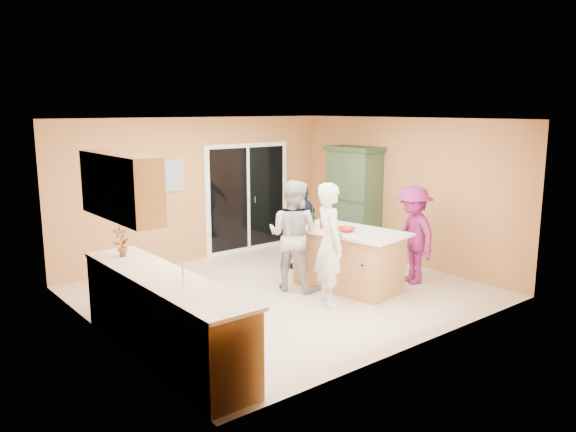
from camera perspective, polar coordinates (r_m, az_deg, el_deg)
floor at (r=8.63m, az=-0.36°, el=-7.74°), size 5.50×5.50×0.00m
ceiling at (r=8.17m, az=-0.38°, el=9.80°), size 5.50×5.00×0.10m
wall_back at (r=10.35m, az=-9.03°, el=2.67°), size 5.50×0.10×2.60m
wall_front at (r=6.57m, az=13.34°, el=-2.21°), size 5.50×0.10×2.60m
wall_left at (r=6.96m, az=-18.38°, el=-1.74°), size 0.10×5.00×2.60m
wall_right at (r=10.22m, az=11.79°, el=2.47°), size 0.10×5.00×2.60m
left_cabinet_run at (r=6.39m, az=-11.95°, el=-10.40°), size 0.65×3.05×1.24m
upper_cabinets at (r=6.74m, az=-16.68°, el=2.93°), size 0.35×1.60×0.75m
sliding_door at (r=10.91m, az=-4.12°, el=1.87°), size 1.90×0.07×2.10m
framed_picture at (r=10.03m, az=-11.74°, el=4.05°), size 0.46×0.04×0.56m
kitchen_island at (r=8.75m, az=6.09°, el=-4.55°), size 1.21×1.89×0.93m
green_hutch at (r=10.74m, az=6.68°, el=1.42°), size 0.59×1.12×2.05m
woman_white at (r=7.91m, az=4.27°, el=-2.89°), size 0.65×0.76×1.75m
woman_grey at (r=8.56m, az=0.53°, el=-1.99°), size 0.94×1.02×1.70m
woman_navy at (r=9.71m, az=1.47°, el=-1.06°), size 0.94×0.62×1.49m
woman_magenta at (r=9.12m, az=12.58°, el=-1.85°), size 0.88×1.15×1.57m
serving_bowl at (r=8.51m, az=5.93°, el=-1.36°), size 0.27×0.27×0.06m
tulip_vase at (r=7.25m, az=-16.54°, el=-2.48°), size 0.22×0.17×0.39m
tumbler_near at (r=8.70m, az=3.52°, el=-0.84°), size 0.09×0.09×0.13m
tumbler_far at (r=8.72m, az=4.11°, el=-0.91°), size 0.07×0.07×0.10m
wine_bottle at (r=8.79m, az=2.48°, el=-0.33°), size 0.07×0.07×0.31m
white_plate at (r=8.63m, az=5.76°, el=-1.35°), size 0.31×0.31×0.02m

